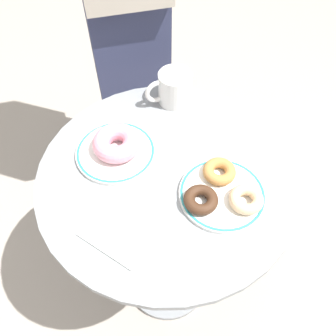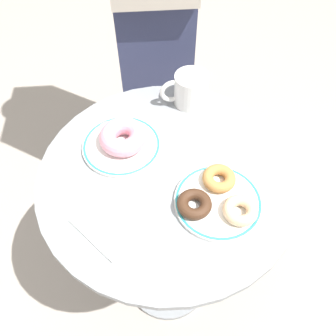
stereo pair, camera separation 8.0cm
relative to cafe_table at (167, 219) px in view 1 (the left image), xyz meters
The scene contains 11 objects.
ground_plane 0.51m from the cafe_table, ahead, with size 7.00×7.00×0.02m, color #9E9389.
cafe_table is the anchor object (origin of this frame).
plate_left 0.27m from the cafe_table, behind, with size 0.19×0.19×0.01m.
plate_right 0.27m from the cafe_table, ahead, with size 0.19×0.19×0.01m.
donut_pink_frosted 0.29m from the cafe_table, behind, with size 0.12×0.12×0.04m, color pink.
donut_glazed 0.31m from the cafe_table, ahead, with size 0.07×0.07×0.02m, color #E0B789.
donut_old_fashioned 0.27m from the cafe_table, 20.68° to the left, with size 0.07×0.07×0.02m, color #BC7F42.
donut_chocolate 0.27m from the cafe_table, 23.49° to the right, with size 0.07×0.07×0.02m, color #422819.
paper_napkin 0.28m from the cafe_table, 95.32° to the right, with size 0.14×0.14×0.01m, color white.
coffee_mug 0.36m from the cafe_table, 113.53° to the left, with size 0.10×0.11×0.09m.
person_figure 0.65m from the cafe_table, 131.80° to the left, with size 0.44×0.46×1.68m.
Camera 1 is at (0.23, -0.43, 1.40)m, focal length 38.31 mm.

